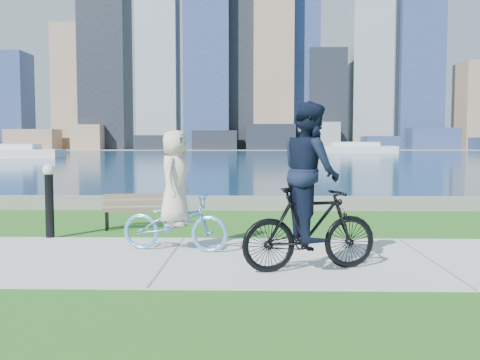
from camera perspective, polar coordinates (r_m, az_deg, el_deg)
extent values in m
plane|color=#1E5716|center=(8.78, 19.50, -8.08)|extent=(320.00, 320.00, 0.00)
cube|color=#A9AAA4|center=(8.78, 19.50, -8.02)|extent=(80.00, 3.50, 0.02)
cube|color=slate|center=(14.70, 12.01, -2.45)|extent=(90.00, 0.50, 0.35)
cube|color=navy|center=(80.22, 3.36, 2.71)|extent=(320.00, 131.00, 0.01)
cube|color=gray|center=(138.19, 2.55, 3.27)|extent=(320.00, 30.00, 0.12)
cube|color=#846851|center=(139.46, -21.20, 4.02)|extent=(11.83, 6.98, 5.02)
cube|color=#846851|center=(136.44, -15.77, 4.38)|extent=(7.20, 7.17, 6.15)
cube|color=black|center=(132.74, -9.21, 3.95)|extent=(7.58, 9.38, 3.59)
cube|color=black|center=(129.87, -2.64, 4.24)|extent=(10.63, 7.86, 4.70)
cube|color=black|center=(128.79, 3.25, 4.56)|extent=(11.52, 9.12, 6.16)
cube|color=slate|center=(130.89, 8.33, 4.62)|extent=(9.29, 9.70, 6.64)
cube|color=navy|center=(131.34, 14.65, 3.81)|extent=(7.51, 8.28, 3.33)
cube|color=navy|center=(137.00, 19.84, 4.13)|extent=(11.20, 7.13, 5.34)
cube|color=navy|center=(150.43, -23.03, 7.72)|extent=(7.76, 8.91, 24.77)
cube|color=#846851|center=(147.65, -17.36, 9.32)|extent=(8.43, 10.04, 31.92)
cube|color=black|center=(145.26, -14.25, 17.23)|extent=(11.46, 10.51, 70.67)
cube|color=slate|center=(140.07, -8.71, 13.80)|extent=(9.95, 8.85, 51.48)
cube|color=navy|center=(139.98, -3.60, 17.70)|extent=(11.31, 6.21, 69.93)
cube|color=#846851|center=(139.64, 3.56, 15.35)|extent=(9.83, 11.34, 58.61)
cube|color=black|center=(139.36, 9.17, 8.38)|extent=(9.10, 9.72, 25.16)
cube|color=slate|center=(145.52, 13.62, 11.53)|extent=(9.98, 10.71, 42.33)
cube|color=navy|center=(149.63, 18.80, 16.51)|extent=(11.17, 6.04, 69.48)
cube|color=#846851|center=(151.36, 23.98, 7.19)|extent=(9.25, 10.71, 22.26)
cube|color=black|center=(144.79, 0.08, 18.48)|extent=(9.00, 9.00, 76.00)
cube|color=navy|center=(142.96, 6.76, 16.17)|extent=(8.00, 8.00, 64.00)
cube|color=silver|center=(66.14, -23.65, 2.56)|extent=(12.38, 3.54, 1.06)
cube|color=silver|center=(66.13, -23.67, 3.29)|extent=(7.08, 2.65, 0.62)
cube|color=silver|center=(96.12, 12.15, 3.20)|extent=(14.30, 4.08, 1.23)
cube|color=silver|center=(96.12, 12.16, 3.78)|extent=(8.17, 3.06, 0.71)
cube|color=black|center=(11.29, -14.05, -4.31)|extent=(0.06, 0.06, 0.39)
cube|color=black|center=(11.28, -7.86, -4.23)|extent=(0.06, 0.06, 0.39)
cube|color=black|center=(11.60, -13.96, -4.09)|extent=(0.06, 0.06, 0.39)
cube|color=black|center=(11.59, -7.93, -4.01)|extent=(0.06, 0.06, 0.39)
cube|color=brown|center=(11.24, -10.97, -3.20)|extent=(1.38, 0.37, 0.03)
cube|color=brown|center=(11.38, -10.97, -3.11)|extent=(1.38, 0.37, 0.03)
cube|color=brown|center=(11.51, -10.96, -3.03)|extent=(1.38, 0.37, 0.03)
cube|color=brown|center=(11.60, -10.97, -2.41)|extent=(1.37, 0.34, 0.10)
cube|color=brown|center=(11.62, -10.97, -1.68)|extent=(1.37, 0.34, 0.10)
cylinder|color=black|center=(10.68, -19.66, -2.57)|extent=(0.16, 0.16, 1.25)
sphere|color=silver|center=(10.62, -19.74, 1.02)|extent=(0.23, 0.23, 0.23)
imported|color=#5FA9E7|center=(8.90, -6.94, -4.52)|extent=(0.93, 1.87, 0.94)
imported|color=silver|center=(8.83, -6.98, 0.26)|extent=(0.63, 0.85, 1.56)
imported|color=black|center=(7.52, 7.47, -5.20)|extent=(1.03, 2.02, 1.17)
imported|color=black|center=(7.44, 7.52, 0.91)|extent=(0.92, 1.07, 1.91)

